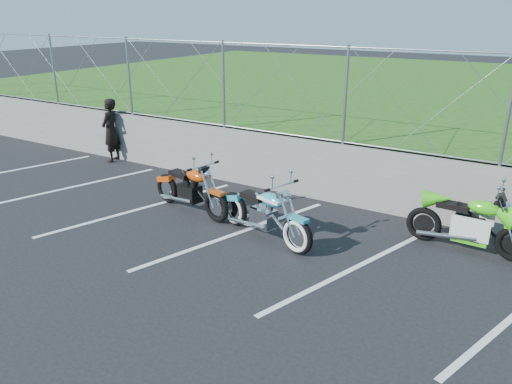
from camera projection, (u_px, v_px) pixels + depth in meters
The scene contains 9 objects.
ground at pixel (206, 254), 8.53m from camera, with size 90.00×90.00×0.00m, color black.
retaining_wall at pixel (299, 166), 11.12m from camera, with size 30.00×0.22×1.30m, color slate.
grass_field at pixel (416, 101), 19.14m from camera, with size 30.00×20.00×1.30m, color #254F15.
chain_link_fence at pixel (301, 92), 10.55m from camera, with size 28.00×0.03×2.00m.
parking_lines at pixel (295, 248), 8.75m from camera, with size 18.29×4.31×0.01m.
cruiser_turquoise at pixel (265, 215), 8.95m from camera, with size 2.26×0.85×1.15m.
naked_orange at pixel (191, 191), 10.16m from camera, with size 2.17×0.74×1.09m.
sportbike_green at pixel (471, 226), 8.51m from camera, with size 2.13×0.76×1.10m.
person_standing at pixel (111, 130), 13.53m from camera, with size 0.63×0.41×1.72m, color black.
Camera 1 is at (4.72, -6.08, 3.93)m, focal length 35.00 mm.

